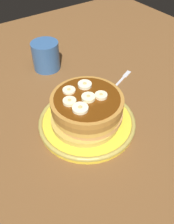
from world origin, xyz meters
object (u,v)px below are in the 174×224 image
object	(u,v)px
banana_slice_4	(70,102)
coffee_mug	(45,55)
banana_slice_5	(80,109)
plate	(87,122)
banana_slice_3	(69,90)
pancake_stack	(87,109)
banana_slice_1	(85,85)
banana_slice_2	(101,96)
fork	(121,80)
banana_slice_0	(87,98)

from	to	relation	value
banana_slice_4	coffee_mug	bearing A→B (deg)	-15.91
banana_slice_4	coffee_mug	world-z (taller)	banana_slice_4
banana_slice_5	coffee_mug	size ratio (longest dim) A/B	0.29
plate	banana_slice_3	world-z (taller)	banana_slice_3
pancake_stack	banana_slice_3	xyz separation A→B (cm)	(4.06, 2.18, 3.79)
banana_slice_1	banana_slice_5	size ratio (longest dim) A/B	0.94
pancake_stack	banana_slice_4	world-z (taller)	banana_slice_4
banana_slice_2	banana_slice_5	bearing A→B (deg)	97.91
banana_slice_1	banana_slice_3	distance (cm)	4.10
banana_slice_5	banana_slice_3	bearing A→B (deg)	-11.08
plate	coffee_mug	bearing A→B (deg)	-7.63
fork	banana_slice_3	bearing A→B (deg)	102.95
banana_slice_0	banana_slice_2	xyz separation A→B (cm)	(-1.00, -3.26, -0.07)
pancake_stack	fork	distance (cm)	21.59
plate	banana_slice_3	distance (cm)	9.34
banana_slice_0	banana_slice_1	size ratio (longest dim) A/B	0.95
pancake_stack	banana_slice_2	bearing A→B (deg)	-123.07
banana_slice_1	banana_slice_4	size ratio (longest dim) A/B	1.10
banana_slice_2	banana_slice_4	world-z (taller)	same
banana_slice_5	fork	world-z (taller)	banana_slice_5
banana_slice_2	banana_slice_3	bearing A→B (deg)	39.92
banana_slice_0	fork	distance (cm)	23.62
banana_slice_3	fork	distance (cm)	23.46
banana_slice_1	banana_slice_5	bearing A→B (deg)	138.85
banana_slice_2	fork	xyz separation A→B (cm)	(10.67, -16.33, -8.92)
plate	banana_slice_5	world-z (taller)	banana_slice_5
banana_slice_0	banana_slice_4	distance (cm)	3.84
pancake_stack	banana_slice_0	distance (cm)	4.07
banana_slice_3	fork	xyz separation A→B (cm)	(4.87, -21.19, -8.81)
banana_slice_0	banana_slice_2	size ratio (longest dim) A/B	1.09
plate	fork	distance (cm)	21.19
banana_slice_3	banana_slice_4	distance (cm)	4.04
banana_slice_1	banana_slice_4	bearing A→B (deg)	116.21
plate	banana_slice_0	bearing A→B (deg)	137.06
banana_slice_4	coffee_mug	size ratio (longest dim) A/B	0.25
plate	banana_slice_2	distance (cm)	8.74
banana_slice_5	banana_slice_2	bearing A→B (deg)	-82.09
plate	banana_slice_3	bearing A→B (deg)	26.05
banana_slice_2	pancake_stack	bearing A→B (deg)	56.93
banana_slice_2	banana_slice_5	distance (cm)	6.22
banana_slice_0	banana_slice_2	bearing A→B (deg)	-107.03
pancake_stack	banana_slice_4	distance (cm)	5.77
pancake_stack	banana_slice_1	bearing A→B (deg)	-28.06
fork	banana_slice_2	bearing A→B (deg)	123.17
plate	fork	world-z (taller)	plate
banana_slice_0	banana_slice_4	world-z (taller)	same
banana_slice_3	coffee_mug	distance (cm)	25.43
plate	banana_slice_0	world-z (taller)	banana_slice_0
plate	banana_slice_2	xyz separation A→B (cm)	(-1.53, -2.77, 8.15)
plate	banana_slice_4	distance (cm)	9.18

